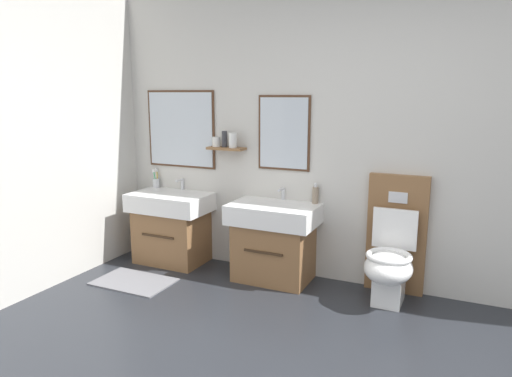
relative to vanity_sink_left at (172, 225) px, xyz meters
The scene contains 9 objects.
wall_back 2.28m from the vanity_sink_left, ahead, with size 5.47×0.27×2.79m.
bath_mat 0.71m from the vanity_sink_left, 90.00° to the right, with size 0.68×0.44×0.01m, color slate.
vanity_sink_left is the anchor object (origin of this frame).
tap_on_left_sink 0.44m from the vanity_sink_left, 90.00° to the left, with size 0.03×0.13×0.11m.
vanity_sink_right 1.09m from the vanity_sink_left, ahead, with size 0.77×0.51×0.69m.
tap_on_right_sink 1.18m from the vanity_sink_left, ahead, with size 0.03×0.13×0.11m.
toilet 2.12m from the vanity_sink_left, ahead, with size 0.48×0.62×1.00m.
toothbrush_cup 0.52m from the vanity_sink_left, 149.98° to the left, with size 0.07×0.07×0.20m.
soap_dispenser 1.48m from the vanity_sink_left, ahead, with size 0.06×0.06×0.18m.
Camera 1 is at (0.62, -1.89, 1.65)m, focal length 33.12 mm.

